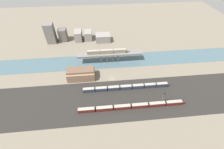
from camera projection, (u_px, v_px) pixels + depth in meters
name	position (u px, v px, depth m)	size (l,w,h in m)	color
ground_plane	(112.00, 79.00, 139.35)	(400.00, 400.00, 0.00)	#756B5B
railbed_yard	(115.00, 99.00, 121.99)	(280.00, 42.00, 0.01)	#282623
river_water	(110.00, 61.00, 158.73)	(320.00, 24.07, 0.01)	#47606B
bridge	(110.00, 55.00, 153.17)	(65.68, 7.93, 10.04)	slate
train_on_bridge	(108.00, 52.00, 150.32)	(43.45, 2.80, 4.15)	gray
train_yard_near	(133.00, 106.00, 114.95)	(85.37, 2.78, 3.77)	#5B1E19
train_yard_mid	(127.00, 87.00, 128.98)	(76.78, 2.88, 3.97)	#2D384C
warehouse_building	(81.00, 74.00, 137.15)	(24.75, 13.01, 10.21)	#937056
signal_tower	(163.00, 99.00, 113.98)	(1.00, 0.72, 13.44)	#4C4C51
city_block_far_left	(50.00, 33.00, 177.59)	(10.58, 9.63, 23.94)	slate
city_block_left	(63.00, 35.00, 184.25)	(9.20, 10.40, 15.12)	#605B56
city_block_center	(78.00, 36.00, 185.78)	(8.57, 14.53, 12.03)	gray
city_block_right	(88.00, 35.00, 188.00)	(9.02, 13.68, 10.55)	gray
city_block_far_right	(103.00, 38.00, 185.11)	(17.51, 12.73, 8.99)	gray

